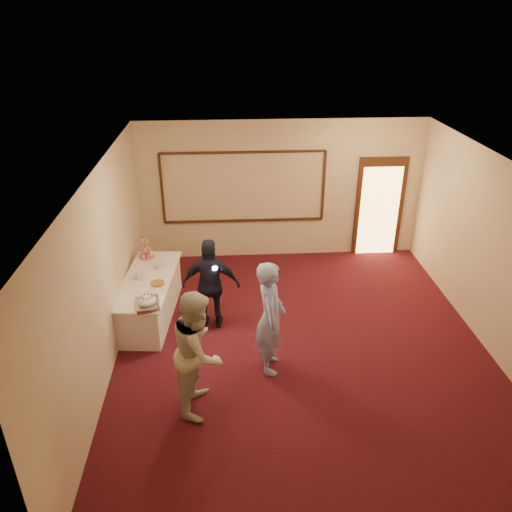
{
  "coord_description": "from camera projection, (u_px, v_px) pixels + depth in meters",
  "views": [
    {
      "loc": [
        -1.19,
        -6.51,
        5.04
      ],
      "look_at": [
        -0.69,
        1.16,
        1.15
      ],
      "focal_mm": 35.0,
      "sensor_mm": 36.0,
      "label": 1
    }
  ],
  "objects": [
    {
      "name": "plate_stack_a",
      "position": [
        142.0,
        275.0,
        8.64
      ],
      "size": [
        0.19,
        0.19,
        0.16
      ],
      "color": "white",
      "rests_on": "buffet_table"
    },
    {
      "name": "buffet_table",
      "position": [
        150.0,
        298.0,
        8.84
      ],
      "size": [
        1.04,
        2.24,
        0.77
      ],
      "color": "white",
      "rests_on": "floor"
    },
    {
      "name": "floor",
      "position": [
        303.0,
        349.0,
        8.14
      ],
      "size": [
        7.0,
        7.0,
        0.0
      ],
      "primitive_type": "plane",
      "color": "black",
      "rests_on": "ground"
    },
    {
      "name": "woman",
      "position": [
        199.0,
        351.0,
        6.65
      ],
      "size": [
        0.79,
        0.96,
        1.81
      ],
      "primitive_type": "imported",
      "rotation": [
        0.0,
        0.0,
        1.44
      ],
      "color": "beige",
      "rests_on": "floor"
    },
    {
      "name": "pavlova_tray",
      "position": [
        147.0,
        302.0,
        7.85
      ],
      "size": [
        0.42,
        0.52,
        0.18
      ],
      "color": "silver",
      "rests_on": "buffet_table"
    },
    {
      "name": "plate_stack_b",
      "position": [
        162.0,
        265.0,
        8.97
      ],
      "size": [
        0.18,
        0.18,
        0.15
      ],
      "color": "white",
      "rests_on": "buffet_table"
    },
    {
      "name": "man",
      "position": [
        270.0,
        318.0,
        7.35
      ],
      "size": [
        0.48,
        0.69,
        1.82
      ],
      "primitive_type": "imported",
      "rotation": [
        0.0,
        0.0,
        1.51
      ],
      "color": "#97B2F5",
      "rests_on": "floor"
    },
    {
      "name": "wall_molding",
      "position": [
        244.0,
        187.0,
        10.46
      ],
      "size": [
        3.45,
        0.04,
        1.55
      ],
      "color": "#381911",
      "rests_on": "room_walls"
    },
    {
      "name": "doorway",
      "position": [
        379.0,
        208.0,
        10.85
      ],
      "size": [
        1.05,
        0.07,
        2.2
      ],
      "color": "#381911",
      "rests_on": "floor"
    },
    {
      "name": "cupcake_stand",
      "position": [
        146.0,
        250.0,
        9.34
      ],
      "size": [
        0.28,
        0.28,
        0.41
      ],
      "color": "#C05070",
      "rests_on": "buffet_table"
    },
    {
      "name": "room_walls",
      "position": [
        308.0,
        237.0,
        7.23
      ],
      "size": [
        6.04,
        7.04,
        3.02
      ],
      "color": "beige",
      "rests_on": "floor"
    },
    {
      "name": "tart",
      "position": [
        158.0,
        284.0,
        8.47
      ],
      "size": [
        0.26,
        0.26,
        0.05
      ],
      "color": "white",
      "rests_on": "buffet_table"
    },
    {
      "name": "guest",
      "position": [
        211.0,
        285.0,
        8.39
      ],
      "size": [
        1.0,
        0.5,
        1.65
      ],
      "primitive_type": "imported",
      "rotation": [
        0.0,
        0.0,
        3.04
      ],
      "color": "black",
      "rests_on": "floor"
    },
    {
      "name": "camera_flash",
      "position": [
        215.0,
        268.0,
        8.08
      ],
      "size": [
        0.08,
        0.06,
        0.05
      ],
      "primitive_type": "cube",
      "rotation": [
        0.0,
        0.0,
        0.3
      ],
      "color": "white",
      "rests_on": "guest"
    }
  ]
}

